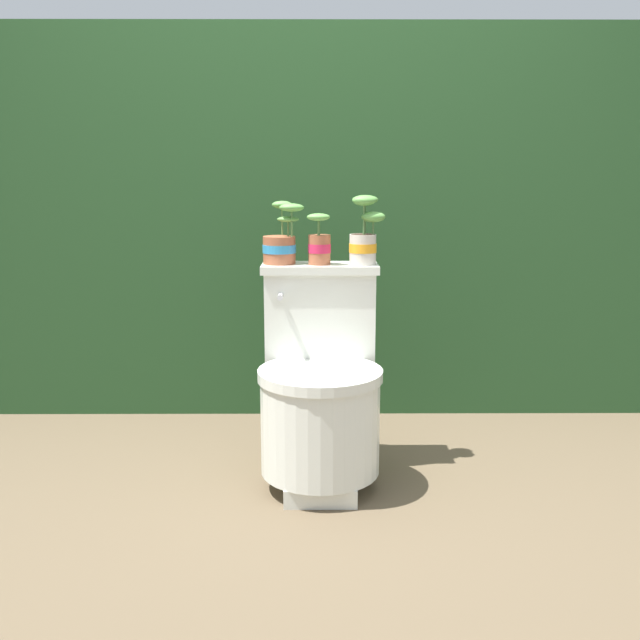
{
  "coord_description": "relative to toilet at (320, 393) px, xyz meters",
  "views": [
    {
      "loc": [
        0.05,
        -2.38,
        1.1
      ],
      "look_at": [
        0.07,
        0.12,
        0.59
      ],
      "focal_mm": 40.0,
      "sensor_mm": 36.0,
      "label": 1
    }
  ],
  "objects": [
    {
      "name": "ground_plane",
      "position": [
        -0.07,
        -0.06,
        -0.33
      ],
      "size": [
        12.0,
        12.0,
        0.0
      ],
      "primitive_type": "plane",
      "color": "brown"
    },
    {
      "name": "hedge_backdrop",
      "position": [
        -0.07,
        1.13,
        0.54
      ],
      "size": [
        3.97,
        0.78,
        1.74
      ],
      "color": "#234723",
      "rests_on": "ground"
    },
    {
      "name": "toilet",
      "position": [
        0.0,
        0.0,
        0.0
      ],
      "size": [
        0.44,
        0.55,
        0.78
      ],
      "color": "silver",
      "rests_on": "ground"
    },
    {
      "name": "potted_plant_left",
      "position": [
        -0.14,
        0.17,
        0.52
      ],
      "size": [
        0.15,
        0.14,
        0.23
      ],
      "color": "#9E5638",
      "rests_on": "toilet"
    },
    {
      "name": "potted_plant_midleft",
      "position": [
        -0.0,
        0.15,
        0.52
      ],
      "size": [
        0.09,
        0.1,
        0.19
      ],
      "color": "#9E5638",
      "rests_on": "toilet"
    },
    {
      "name": "potted_plant_middle",
      "position": [
        0.16,
        0.15,
        0.55
      ],
      "size": [
        0.13,
        0.1,
        0.25
      ],
      "color": "beige",
      "rests_on": "toilet"
    }
  ]
}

